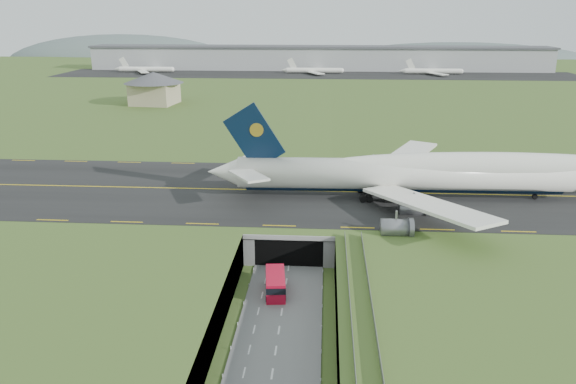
{
  "coord_description": "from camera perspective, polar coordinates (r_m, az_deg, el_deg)",
  "views": [
    {
      "loc": [
        5.95,
        -81.69,
        42.71
      ],
      "look_at": [
        -0.96,
        20.0,
        9.99
      ],
      "focal_mm": 35.0,
      "sensor_mm": 36.0,
      "label": 1
    }
  ],
  "objects": [
    {
      "name": "distant_hills",
      "position": [
        517.13,
        10.61,
        12.32
      ],
      "size": [
        700.0,
        91.0,
        60.0
      ],
      "color": "slate",
      "rests_on": "ground"
    },
    {
      "name": "guideway",
      "position": [
        73.07,
        7.5,
        -13.15
      ],
      "size": [
        3.0,
        53.0,
        7.05
      ],
      "color": "#A8A8A3",
      "rests_on": "ground"
    },
    {
      "name": "ground",
      "position": [
        92.37,
        -0.25,
        -9.74
      ],
      "size": [
        900.0,
        900.0,
        0.0
      ],
      "primitive_type": "plane",
      "color": "#456126",
      "rests_on": "ground"
    },
    {
      "name": "taxiway",
      "position": [
        120.54,
        0.88,
        0.11
      ],
      "size": [
        800.0,
        44.0,
        0.18
      ],
      "primitive_type": "cube",
      "color": "black",
      "rests_on": "airfield_deck"
    },
    {
      "name": "service_building",
      "position": [
        242.67,
        -13.45,
        10.5
      ],
      "size": [
        26.76,
        26.76,
        13.29
      ],
      "rotation": [
        0.0,
        0.0,
        -0.1
      ],
      "color": "tan",
      "rests_on": "ground"
    },
    {
      "name": "tunnel_portal",
      "position": [
        106.15,
        0.4,
        -3.98
      ],
      "size": [
        17.0,
        22.3,
        6.0
      ],
      "color": "gray",
      "rests_on": "ground"
    },
    {
      "name": "cargo_terminal",
      "position": [
        382.23,
        3.05,
        13.46
      ],
      "size": [
        320.0,
        67.0,
        15.6
      ],
      "color": "#B2B2B2",
      "rests_on": "ground"
    },
    {
      "name": "trench_road",
      "position": [
        85.76,
        -0.62,
        -12.0
      ],
      "size": [
        12.0,
        75.0,
        0.2
      ],
      "primitive_type": "cube",
      "color": "slate",
      "rests_on": "ground"
    },
    {
      "name": "airfield_deck",
      "position": [
        91.02,
        -0.25,
        -8.07
      ],
      "size": [
        800.0,
        800.0,
        6.0
      ],
      "primitive_type": "cube",
      "color": "gray",
      "rests_on": "ground"
    },
    {
      "name": "jumbo_jet",
      "position": [
        118.25,
        14.84,
        1.86
      ],
      "size": [
        95.25,
        61.2,
        20.25
      ],
      "rotation": [
        0.0,
        0.0,
        0.02
      ],
      "color": "white",
      "rests_on": "ground"
    },
    {
      "name": "shuttle_tram",
      "position": [
        89.92,
        -1.29,
        -9.28
      ],
      "size": [
        3.88,
        8.31,
        3.27
      ],
      "rotation": [
        0.0,
        0.0,
        0.11
      ],
      "color": "red",
      "rests_on": "ground"
    }
  ]
}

